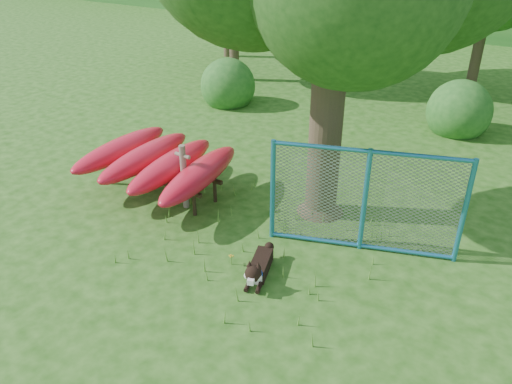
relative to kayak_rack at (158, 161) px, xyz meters
The scene contains 8 objects.
ground 3.13m from the kayak_rack, 31.75° to the right, with size 80.00×80.00×0.00m, color #1C4A0E.
wooden_post 0.90m from the kayak_rack, 12.27° to the right, with size 0.38×0.14×1.40m.
kayak_rack is the anchor object (origin of this frame).
husky_dog 3.77m from the kayak_rack, 21.63° to the right, with size 0.59×1.19×0.54m.
fence_section 4.58m from the kayak_rack, ahead, with size 3.24×1.21×3.31m.
wildflower_clump 3.22m from the kayak_rack, 24.91° to the right, with size 0.09×0.09×0.20m.
shrub_left 6.43m from the kayak_rack, 112.31° to the left, with size 1.80×1.80×1.80m, color #205A1D.
shrub_mid 8.74m from the kayak_rack, 58.29° to the left, with size 1.80×1.80×1.80m, color #205A1D.
Camera 1 is at (4.54, -5.48, 5.29)m, focal length 35.00 mm.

